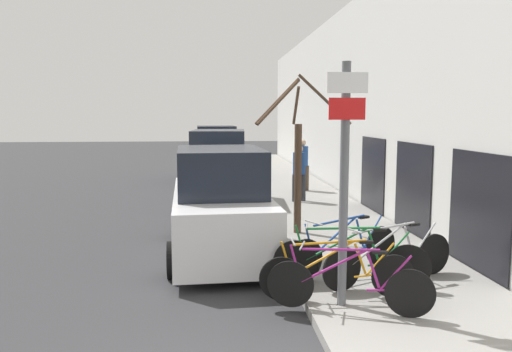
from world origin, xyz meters
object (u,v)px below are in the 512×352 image
Objects in this scene: bicycle_1 at (338,273)px; parked_car_0 at (220,206)px; pedestrian_far at (302,161)px; signpost at (344,177)px; pedestrian_near at (299,169)px; street_tree at (297,159)px; bicycle_4 at (345,249)px; bicycle_2 at (351,261)px; parked_car_1 at (219,171)px; bicycle_3 at (390,258)px; parked_car_2 at (216,156)px; bicycle_0 at (349,285)px.

parked_car_0 reaches higher than bicycle_1.
parked_car_0 reaches higher than pedestrian_far.
signpost reaches higher than pedestrian_near.
street_tree is (0.11, 4.39, -0.13)m from signpost.
signpost is 8.64m from pedestrian_near.
bicycle_1 is 1.06× the size of bicycle_4.
bicycle_1 is at bearing -64.75° from parked_car_0.
street_tree is at bearing 16.74° from bicycle_2.
signpost is 10.93m from pedestrian_far.
pedestrian_far is (3.08, 7.49, 0.22)m from parked_car_0.
signpost reaches higher than parked_car_1.
bicycle_4 is at bearing 26.68° from bicycle_3.
street_tree reaches higher than pedestrian_far.
pedestrian_near is (-0.11, 7.69, 0.61)m from bicycle_3.
parked_car_2 reaches higher than bicycle_4.
bicycle_0 reaches higher than bicycle_1.
signpost is at bearing -91.42° from street_tree.
pedestrian_near is 0.49× the size of street_tree.
parked_car_1 is at bearing 43.27° from pedestrian_far.
street_tree is (-0.80, -4.17, 0.68)m from pedestrian_near.
parked_car_1 is 1.36× the size of street_tree.
parked_car_2 is at bearing 24.63° from bicycle_0.
bicycle_3 is (0.69, 0.16, -0.01)m from bicycle_2.
parked_car_0 is (-2.08, 1.91, 0.43)m from bicycle_4.
parked_car_0 is 5.83m from pedestrian_near.
bicycle_3 is at bearing -45.44° from parked_car_0.
parked_car_2 is (-1.92, 14.17, 0.52)m from bicycle_2.
signpost is at bearing -85.74° from parked_car_2.
bicycle_1 is 1.26× the size of pedestrian_far.
street_tree is at bearing -21.23° from bicycle_4.
street_tree reaches higher than bicycle_1.
parked_car_0 is 8.10m from pedestrian_far.
parked_car_1 is at bearing 11.23° from bicycle_1.
pedestrian_near reaches higher than bicycle_1.
bicycle_3 is at bearing 100.73° from pedestrian_far.
bicycle_4 is (0.40, 1.68, 0.02)m from bicycle_0.
pedestrian_far is at bearing 82.48° from signpost.
bicycle_4 is 2.86m from parked_car_0.
pedestrian_far reaches higher than pedestrian_near.
parked_car_1 reaches higher than bicycle_0.
bicycle_1 is 0.47× the size of parked_car_0.
bicycle_0 is at bearing 175.95° from bicycle_2.
pedestrian_far is (3.02, -4.07, 0.12)m from parked_car_2.
bicycle_4 is (0.42, 1.41, -1.41)m from signpost.
parked_car_2 reaches higher than bicycle_1.
bicycle_1 is at bearing 100.69° from bicycle_3.
bicycle_0 is 1.52m from bicycle_3.
bicycle_4 reaches higher than bicycle_0.
pedestrian_near is at bearing -8.14° from parked_car_1.
bicycle_4 is 0.49× the size of parked_car_2.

